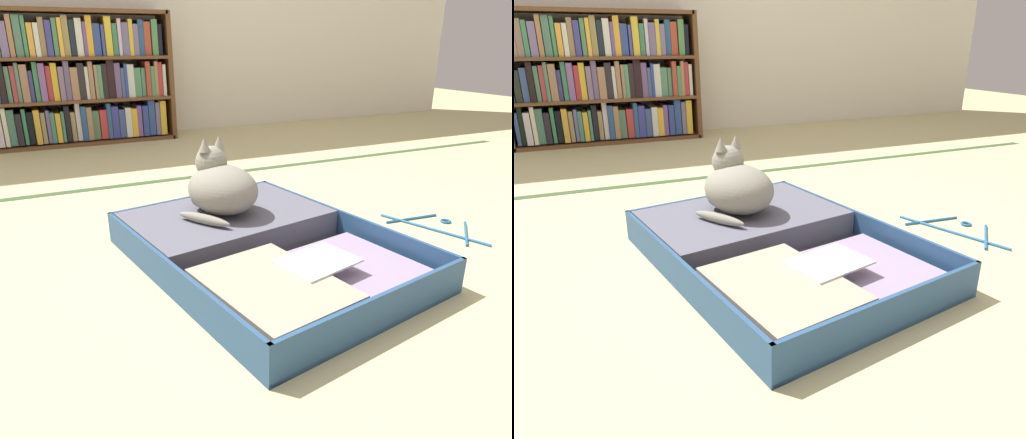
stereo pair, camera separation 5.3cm
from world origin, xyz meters
TOP-DOWN VIEW (x-y plane):
  - ground_plane at (0.00, 0.00)m, footprint 10.00×10.00m
  - tatami_border at (0.00, 1.07)m, footprint 4.80×0.05m
  - bookshelf at (-0.15, 2.23)m, footprint 1.24×0.30m
  - open_suitcase at (0.12, 0.06)m, footprint 0.83×1.03m
  - black_cat at (0.08, 0.24)m, footprint 0.31×0.33m
  - clothes_hanger at (0.86, 0.00)m, footprint 0.28×0.41m

SIDE VIEW (x-z plane):
  - ground_plane at x=0.00m, z-range 0.00..0.00m
  - tatami_border at x=0.00m, z-range 0.00..0.00m
  - clothes_hanger at x=0.86m, z-range 0.00..0.01m
  - open_suitcase at x=0.12m, z-range -0.01..0.10m
  - black_cat at x=0.08m, z-range 0.07..0.32m
  - bookshelf at x=-0.15m, z-range -0.01..0.84m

